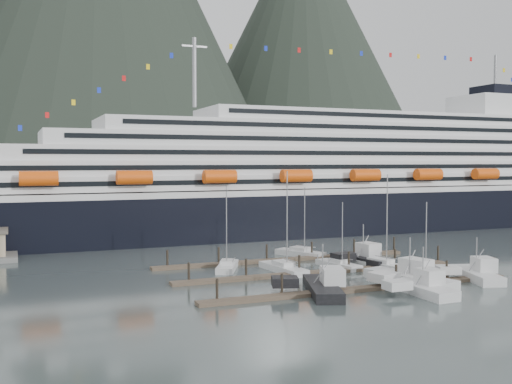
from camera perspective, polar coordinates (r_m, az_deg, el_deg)
ground at (r=95.74m, az=9.58°, el=-7.79°), size 1600.00×1600.00×0.00m
mountains at (r=691.66m, az=-13.71°, el=15.06°), size 870.00×440.00×420.00m
cruise_ship at (r=156.72m, az=8.36°, el=0.84°), size 210.00×30.40×50.30m
dock_near at (r=84.85m, az=10.30°, el=-8.99°), size 48.18×2.28×3.20m
dock_mid at (r=95.85m, az=6.08°, el=-7.57°), size 48.18×2.28×3.20m
dock_far at (r=107.29m, az=2.77°, el=-6.42°), size 48.18×2.28×3.20m
sailboat_a at (r=98.83m, az=-2.75°, el=-7.16°), size 6.59×9.62×14.35m
sailboat_b at (r=97.08m, az=2.62°, el=-7.33°), size 4.14×11.33×16.76m
sailboat_c at (r=101.49m, az=7.86°, el=-6.93°), size 4.16×9.57×11.44m
sailboat_d at (r=101.94m, az=11.79°, el=-6.90°), size 6.26×12.26×16.14m
sailboat_f at (r=112.92m, az=4.23°, el=-5.89°), size 7.11×10.13×13.49m
sailboat_h at (r=98.23m, az=15.51°, el=-7.34°), size 2.76×9.49×11.97m
trawler_a at (r=81.95m, az=6.24°, el=-8.94°), size 10.92×13.87×7.38m
trawler_b at (r=83.93m, az=15.52°, el=-8.77°), size 8.26×10.85×7.02m
trawler_c at (r=90.29m, az=14.35°, el=-7.90°), size 11.08×15.03×7.45m
trawler_d at (r=96.59m, az=20.16°, el=-7.30°), size 9.64×12.25×6.99m
trawler_e at (r=105.26m, az=10.11°, el=-6.29°), size 9.31×12.19×7.64m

